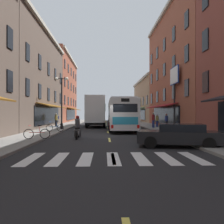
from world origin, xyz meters
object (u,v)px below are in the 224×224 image
at_px(bicycle_mid, 37,133).
at_px(pedestrian_near, 56,119).
at_px(bicycle_near, 55,128).
at_px(street_lamp_twin, 62,100).
at_px(sedan_near, 100,119).
at_px(pedestrian_mid, 157,120).
at_px(pedestrian_rear, 153,120).
at_px(pedestrian_far, 167,121).
at_px(billboard_sign, 174,82).
at_px(sedan_mid, 179,135).
at_px(transit_bus, 121,114).
at_px(box_truck, 96,112).
at_px(motorcycle_rider, 78,129).

xyz_separation_m(bicycle_mid, pedestrian_near, (-1.72, 14.52, 0.52)).
distance_m(bicycle_near, pedestrian_near, 8.53).
relative_size(bicycle_near, street_lamp_twin, 0.31).
distance_m(sedan_near, bicycle_near, 20.40).
xyz_separation_m(pedestrian_mid, pedestrian_rear, (-0.68, -0.99, 0.11)).
bearing_deg(pedestrian_far, street_lamp_twin, 19.56).
distance_m(sedan_near, pedestrian_rear, 15.88).
relative_size(billboard_sign, pedestrian_rear, 3.71).
xyz_separation_m(sedan_mid, street_lamp_twin, (-8.56, 12.52, 2.55)).
bearing_deg(transit_bus, pedestrian_mid, 29.20).
height_order(box_truck, pedestrian_near, box_truck).
xyz_separation_m(bicycle_near, bicycle_mid, (0.13, -6.15, 0.00)).
bearing_deg(pedestrian_mid, sedan_near, -83.29).
distance_m(motorcycle_rider, pedestrian_rear, 12.96).
distance_m(box_truck, street_lamp_twin, 6.46).
bearing_deg(motorcycle_rider, pedestrian_near, 107.79).
relative_size(pedestrian_rear, street_lamp_twin, 0.32).
bearing_deg(pedestrian_rear, pedestrian_mid, 35.72).
distance_m(sedan_mid, pedestrian_near, 20.17).
height_order(sedan_mid, pedestrian_near, pedestrian_near).
bearing_deg(street_lamp_twin, pedestrian_rear, 11.92).
height_order(pedestrian_far, street_lamp_twin, street_lamp_twin).
bearing_deg(billboard_sign, sedan_near, 115.42).
relative_size(motorcycle_rider, bicycle_mid, 1.21).
xyz_separation_m(transit_bus, pedestrian_near, (-7.93, 4.35, -0.71)).
bearing_deg(billboard_sign, sedan_mid, -106.09).
bearing_deg(sedan_mid, pedestrian_rear, 83.08).
bearing_deg(motorcycle_rider, pedestrian_mid, 53.67).
xyz_separation_m(bicycle_mid, pedestrian_mid, (10.87, 12.78, 0.45)).
bearing_deg(bicycle_near, billboard_sign, 12.80).
bearing_deg(motorcycle_rider, bicycle_near, 118.82).
bearing_deg(pedestrian_far, motorcycle_rider, 61.38).
height_order(sedan_near, pedestrian_far, pedestrian_far).
height_order(box_truck, pedestrian_rear, box_truck).
xyz_separation_m(pedestrian_rear, street_lamp_twin, (-10.35, -2.18, 2.14)).
relative_size(box_truck, sedan_mid, 1.53).
bearing_deg(bicycle_near, transit_bus, 32.39).
bearing_deg(motorcycle_rider, pedestrian_far, 45.06).
bearing_deg(bicycle_mid, transit_bus, 58.61).
xyz_separation_m(sedan_near, pedestrian_rear, (6.63, -14.42, 0.33)).
relative_size(pedestrian_mid, street_lamp_twin, 0.29).
bearing_deg(bicycle_mid, pedestrian_mid, 49.61).
bearing_deg(motorcycle_rider, sedan_mid, -35.97).
xyz_separation_m(box_truck, pedestrian_far, (8.03, -4.67, -1.05)).
distance_m(bicycle_near, pedestrian_mid, 12.86).
bearing_deg(box_truck, sedan_near, 88.72).
bearing_deg(sedan_mid, bicycle_near, 133.30).
height_order(box_truck, bicycle_near, box_truck).
distance_m(box_truck, motorcycle_rider, 13.64).
relative_size(sedan_mid, street_lamp_twin, 0.82).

